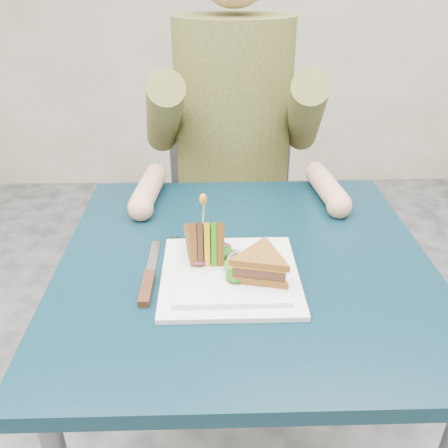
{
  "coord_description": "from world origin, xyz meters",
  "views": [
    {
      "loc": [
        -0.07,
        -0.8,
        1.26
      ],
      "look_at": [
        -0.04,
        -0.02,
        0.82
      ],
      "focal_mm": 38.0,
      "sensor_mm": 36.0,
      "label": 1
    }
  ],
  "objects_px": {
    "chair": "(231,198)",
    "sandwich_flat": "(261,265)",
    "sandwich_upright": "(204,242)",
    "diner": "(234,98)",
    "table": "(244,290)",
    "knife": "(148,282)",
    "plate": "(230,274)",
    "fork": "(176,260)"
  },
  "relations": [
    {
      "from": "chair",
      "to": "sandwich_flat",
      "type": "bearing_deg",
      "value": -88.38
    },
    {
      "from": "chair",
      "to": "sandwich_upright",
      "type": "relative_size",
      "value": 6.43
    },
    {
      "from": "sandwich_flat",
      "to": "sandwich_upright",
      "type": "bearing_deg",
      "value": 145.95
    },
    {
      "from": "diner",
      "to": "sandwich_upright",
      "type": "relative_size",
      "value": 5.15
    },
    {
      "from": "table",
      "to": "knife",
      "type": "relative_size",
      "value": 3.39
    },
    {
      "from": "diner",
      "to": "plate",
      "type": "distance_m",
      "value": 0.64
    },
    {
      "from": "fork",
      "to": "sandwich_upright",
      "type": "bearing_deg",
      "value": -13.28
    },
    {
      "from": "sandwich_flat",
      "to": "sandwich_upright",
      "type": "distance_m",
      "value": 0.13
    },
    {
      "from": "sandwich_flat",
      "to": "chair",
      "type": "bearing_deg",
      "value": 91.62
    },
    {
      "from": "table",
      "to": "plate",
      "type": "bearing_deg",
      "value": -117.19
    },
    {
      "from": "sandwich_flat",
      "to": "sandwich_upright",
      "type": "relative_size",
      "value": 1.04
    },
    {
      "from": "sandwich_flat",
      "to": "fork",
      "type": "bearing_deg",
      "value": 152.56
    },
    {
      "from": "table",
      "to": "chair",
      "type": "xyz_separation_m",
      "value": [
        0.0,
        0.66,
        -0.11
      ]
    },
    {
      "from": "table",
      "to": "sandwich_upright",
      "type": "distance_m",
      "value": 0.16
    },
    {
      "from": "plate",
      "to": "fork",
      "type": "xyz_separation_m",
      "value": [
        -0.11,
        0.06,
        -0.01
      ]
    },
    {
      "from": "table",
      "to": "fork",
      "type": "xyz_separation_m",
      "value": [
        -0.14,
        -0.01,
        0.08
      ]
    },
    {
      "from": "sandwich_flat",
      "to": "fork",
      "type": "height_order",
      "value": "sandwich_flat"
    },
    {
      "from": "chair",
      "to": "table",
      "type": "bearing_deg",
      "value": -90.0
    },
    {
      "from": "chair",
      "to": "sandwich_upright",
      "type": "xyz_separation_m",
      "value": [
        -0.08,
        -0.68,
        0.24
      ]
    },
    {
      "from": "sandwich_flat",
      "to": "table",
      "type": "bearing_deg",
      "value": 103.2
    },
    {
      "from": "sandwich_upright",
      "to": "knife",
      "type": "distance_m",
      "value": 0.13
    },
    {
      "from": "diner",
      "to": "chair",
      "type": "bearing_deg",
      "value": 90.0
    },
    {
      "from": "diner",
      "to": "knife",
      "type": "xyz_separation_m",
      "value": [
        -0.19,
        -0.63,
        -0.18
      ]
    },
    {
      "from": "table",
      "to": "chair",
      "type": "bearing_deg",
      "value": 90.0
    },
    {
      "from": "knife",
      "to": "plate",
      "type": "bearing_deg",
      "value": 6.45
    },
    {
      "from": "diner",
      "to": "fork",
      "type": "distance_m",
      "value": 0.6
    },
    {
      "from": "diner",
      "to": "sandwich_flat",
      "type": "xyz_separation_m",
      "value": [
        0.02,
        -0.64,
        -0.14
      ]
    },
    {
      "from": "knife",
      "to": "table",
      "type": "bearing_deg",
      "value": 23.88
    },
    {
      "from": "fork",
      "to": "table",
      "type": "bearing_deg",
      "value": 2.93
    },
    {
      "from": "table",
      "to": "knife",
      "type": "distance_m",
      "value": 0.22
    },
    {
      "from": "diner",
      "to": "plate",
      "type": "bearing_deg",
      "value": -93.13
    },
    {
      "from": "fork",
      "to": "knife",
      "type": "bearing_deg",
      "value": -122.32
    },
    {
      "from": "chair",
      "to": "knife",
      "type": "bearing_deg",
      "value": -104.11
    },
    {
      "from": "sandwich_upright",
      "to": "sandwich_flat",
      "type": "bearing_deg",
      "value": -34.05
    },
    {
      "from": "diner",
      "to": "knife",
      "type": "relative_size",
      "value": 3.37
    },
    {
      "from": "sandwich_flat",
      "to": "knife",
      "type": "distance_m",
      "value": 0.21
    },
    {
      "from": "chair",
      "to": "plate",
      "type": "bearing_deg",
      "value": -92.65
    },
    {
      "from": "table",
      "to": "sandwich_flat",
      "type": "distance_m",
      "value": 0.16
    },
    {
      "from": "plate",
      "to": "sandwich_upright",
      "type": "bearing_deg",
      "value": 137.2
    },
    {
      "from": "plate",
      "to": "sandwich_upright",
      "type": "relative_size",
      "value": 1.8
    },
    {
      "from": "table",
      "to": "sandwich_upright",
      "type": "relative_size",
      "value": 5.19
    },
    {
      "from": "plate",
      "to": "table",
      "type": "bearing_deg",
      "value": 62.81
    }
  ]
}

